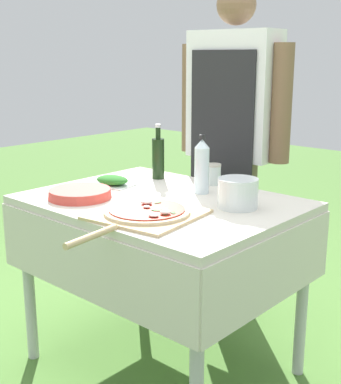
# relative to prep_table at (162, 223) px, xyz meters

# --- Properties ---
(ground_plane) EXTENTS (12.00, 12.00, 0.00)m
(ground_plane) POSITION_rel_prep_table_xyz_m (0.00, 0.00, -0.69)
(ground_plane) COLOR #517F38
(prep_table) EXTENTS (1.13, 0.86, 0.80)m
(prep_table) POSITION_rel_prep_table_xyz_m (0.00, 0.00, 0.00)
(prep_table) COLOR beige
(prep_table) RESTS_ON ground
(person_cook) EXTENTS (0.65, 0.23, 1.73)m
(person_cook) POSITION_rel_prep_table_xyz_m (-0.12, 0.68, 0.33)
(person_cook) COLOR #70604C
(person_cook) RESTS_ON ground
(pizza_on_peel) EXTENTS (0.42, 0.64, 0.05)m
(pizza_on_peel) POSITION_rel_prep_table_xyz_m (0.13, -0.23, 0.12)
(pizza_on_peel) COLOR #D1B27F
(pizza_on_peel) RESTS_ON prep_table
(oil_bottle) EXTENTS (0.06, 0.06, 0.27)m
(oil_bottle) POSITION_rel_prep_table_xyz_m (-0.28, 0.28, 0.21)
(oil_bottle) COLOR black
(oil_bottle) RESTS_ON prep_table
(water_bottle) EXTENTS (0.07, 0.07, 0.26)m
(water_bottle) POSITION_rel_prep_table_xyz_m (0.06, 0.20, 0.23)
(water_bottle) COLOR silver
(water_bottle) RESTS_ON prep_table
(herb_container) EXTENTS (0.21, 0.17, 0.05)m
(herb_container) POSITION_rel_prep_table_xyz_m (-0.34, 0.02, 0.13)
(herb_container) COLOR silver
(herb_container) RESTS_ON prep_table
(mixing_tub) EXTENTS (0.16, 0.16, 0.12)m
(mixing_tub) POSITION_rel_prep_table_xyz_m (0.32, 0.11, 0.17)
(mixing_tub) COLOR silver
(mixing_tub) RESTS_ON prep_table
(plate_stack) EXTENTS (0.27, 0.27, 0.04)m
(plate_stack) POSITION_rel_prep_table_xyz_m (-0.27, -0.22, 0.13)
(plate_stack) COLOR #DB4C42
(plate_stack) RESTS_ON prep_table
(sauce_jar) EXTENTS (0.07, 0.07, 0.10)m
(sauce_jar) POSITION_rel_prep_table_xyz_m (0.00, 0.36, 0.15)
(sauce_jar) COLOR silver
(sauce_jar) RESTS_ON prep_table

